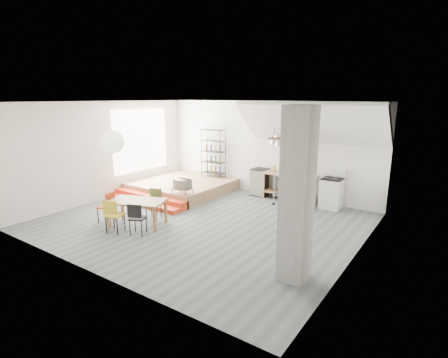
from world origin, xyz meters
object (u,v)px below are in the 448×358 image
Objects in this scene: stove at (332,193)px; rolling_cart at (291,185)px; dining_table at (137,203)px; mini_fridge at (260,182)px.

stove reaches higher than rolling_cart.
mini_fridge reaches higher than dining_table.
mini_fridge is at bearing 53.81° from dining_table.
dining_table is 1.75× the size of mini_fridge.
dining_table is 4.70m from rolling_cart.
rolling_cart is 1.46m from mini_fridge.
mini_fridge is (-1.36, 0.50, -0.18)m from rolling_cart.
stove is at bearing 28.98° from dining_table.
rolling_cart reaches higher than mini_fridge.
stove is 1.23m from rolling_cart.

